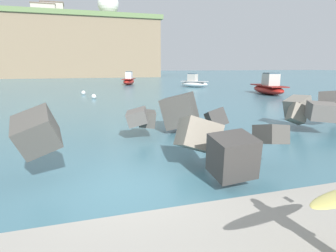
# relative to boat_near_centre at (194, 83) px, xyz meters

# --- Properties ---
(ground_plane) EXTENTS (400.00, 400.00, 0.00)m
(ground_plane) POSITION_rel_boat_near_centre_xyz_m (-15.54, -33.05, -0.63)
(ground_plane) COLOR #42707F
(breakwater_jetty) EXTENTS (31.94, 8.42, 2.14)m
(breakwater_jetty) POSITION_rel_boat_near_centre_xyz_m (-16.86, -30.90, 0.37)
(breakwater_jetty) COLOR #4C4944
(breakwater_jetty) RESTS_ON ground
(boat_near_centre) EXTENTS (3.97, 4.27, 2.01)m
(boat_near_centre) POSITION_rel_boat_near_centre_xyz_m (0.00, 0.00, 0.00)
(boat_near_centre) COLOR white
(boat_near_centre) RESTS_ON ground
(boat_near_right) EXTENTS (3.23, 5.07, 2.18)m
(boat_near_right) POSITION_rel_boat_near_centre_xyz_m (-8.21, 8.47, 0.06)
(boat_near_right) COLOR maroon
(boat_near_right) RESTS_ON ground
(boat_mid_centre) EXTENTS (3.22, 6.37, 2.33)m
(boat_mid_centre) POSITION_rel_boat_near_centre_xyz_m (3.47, -12.83, 0.09)
(boat_mid_centre) COLOR maroon
(boat_mid_centre) RESTS_ON ground
(mooring_buoy_inner) EXTENTS (0.44, 0.44, 0.44)m
(mooring_buoy_inner) POSITION_rel_boat_near_centre_xyz_m (-15.11, -11.85, -0.41)
(mooring_buoy_inner) COLOR silver
(mooring_buoy_inner) RESTS_ON ground
(mooring_buoy_middle) EXTENTS (0.44, 0.44, 0.44)m
(mooring_buoy_middle) POSITION_rel_boat_near_centre_xyz_m (-15.93, -7.45, -0.41)
(mooring_buoy_middle) COLOR silver
(mooring_buoy_middle) RESTS_ON ground
(headland_bluff) EXTENTS (71.85, 42.39, 16.81)m
(headland_bluff) POSITION_rel_boat_near_centre_xyz_m (-28.72, 60.76, 7.80)
(headland_bluff) COLOR #847056
(headland_bluff) RESTS_ON ground
(radar_dome) EXTENTS (6.77, 6.77, 9.21)m
(radar_dome) POSITION_rel_boat_near_centre_xyz_m (-5.17, 60.09, 21.35)
(radar_dome) COLOR silver
(radar_dome) RESTS_ON headland_bluff
(station_building_central) EXTENTS (7.05, 6.78, 6.14)m
(station_building_central) POSITION_rel_boat_near_centre_xyz_m (-22.34, 65.84, 19.27)
(station_building_central) COLOR #B2ADA3
(station_building_central) RESTS_ON headland_bluff
(station_building_east) EXTENTS (7.33, 6.45, 5.24)m
(station_building_east) POSITION_rel_boat_near_centre_xyz_m (-24.82, 63.93, 18.81)
(station_building_east) COLOR #B2ADA3
(station_building_east) RESTS_ON headland_bluff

